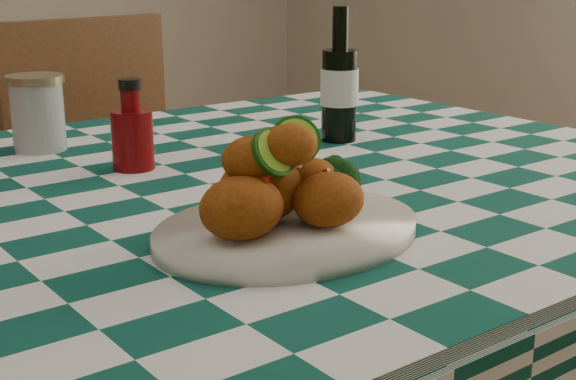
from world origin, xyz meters
TOP-DOWN VIEW (x-y plane):
  - plate at (0.05, -0.24)m, footprint 0.32×0.25m
  - fried_chicken_pile at (0.05, -0.24)m, footprint 0.17×0.12m
  - broccoli_side at (0.13, -0.23)m, footprint 0.08×0.08m
  - ketchup_bottle at (0.06, 0.14)m, footprint 0.06×0.06m
  - mason_jar at (-0.01, 0.33)m, footprint 0.10×0.10m
  - beer_bottle at (0.42, 0.10)m, footprint 0.08×0.08m
  - wooden_chair_right at (0.34, 0.72)m, footprint 0.48×0.50m

SIDE VIEW (x-z plane):
  - wooden_chair_right at x=0.34m, z-range 0.00..0.95m
  - plate at x=0.05m, z-range 0.79..0.80m
  - broccoli_side at x=0.13m, z-range 0.80..0.86m
  - mason_jar at x=-0.01m, z-range 0.79..0.91m
  - ketchup_bottle at x=0.06m, z-range 0.79..0.92m
  - fried_chicken_pile at x=0.05m, z-range 0.80..0.91m
  - beer_bottle at x=0.42m, z-range 0.79..1.01m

